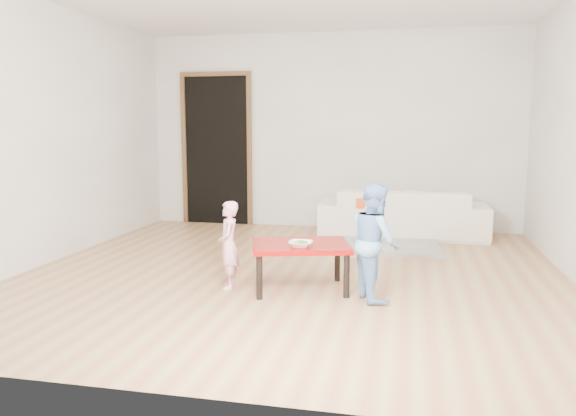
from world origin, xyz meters
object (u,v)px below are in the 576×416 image
(sofa, at_px, (402,212))
(child_pink, at_px, (229,245))
(bowl, at_px, (301,244))
(basin, at_px, (292,244))
(red_table, at_px, (301,266))
(child_blue, at_px, (375,242))

(sofa, height_order, child_pink, child_pink)
(sofa, xyz_separation_m, child_pink, (-1.41, -2.63, 0.07))
(bowl, bearing_deg, basin, 104.09)
(basin, bearing_deg, bowl, -75.91)
(sofa, distance_m, red_table, 2.68)
(bowl, xyz_separation_m, child_blue, (0.60, 0.03, 0.04))
(child_pink, bearing_deg, bowl, 67.25)
(basin, bearing_deg, red_table, -75.59)
(sofa, bearing_deg, child_blue, 84.92)
(sofa, height_order, red_table, sofa)
(child_pink, distance_m, basin, 1.64)
(red_table, height_order, child_pink, child_pink)
(red_table, xyz_separation_m, bowl, (0.03, -0.15, 0.22))
(bowl, distance_m, child_pink, 0.64)
(child_blue, relative_size, basin, 2.59)
(child_pink, xyz_separation_m, basin, (0.22, 1.59, -0.32))
(basin, bearing_deg, child_blue, -58.22)
(sofa, xyz_separation_m, child_blue, (-0.18, -2.68, 0.17))
(red_table, bearing_deg, child_blue, -10.80)
(bowl, relative_size, child_pink, 0.26)
(red_table, bearing_deg, bowl, -79.25)
(sofa, distance_m, child_pink, 2.99)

